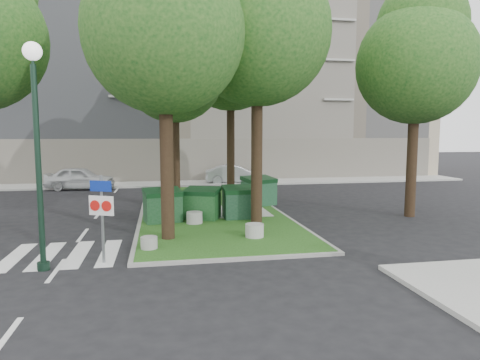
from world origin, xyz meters
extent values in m
plane|color=black|center=(0.00, 0.00, 0.00)|extent=(120.00, 120.00, 0.00)
cube|color=#1B4213|center=(0.50, 8.00, 0.06)|extent=(6.00, 16.00, 0.12)
cube|color=gray|center=(0.50, 8.00, 0.05)|extent=(6.30, 16.30, 0.10)
cube|color=#999993|center=(0.00, 18.50, 0.06)|extent=(42.00, 3.00, 0.12)
cube|color=silver|center=(-3.75, 1.50, 0.01)|extent=(5.00, 3.00, 0.01)
cube|color=tan|center=(0.00, 26.00, 8.00)|extent=(41.00, 12.00, 16.00)
cylinder|color=black|center=(-1.50, 2.50, 3.08)|extent=(0.44, 0.44, 6.16)
sphere|color=#124515|center=(-1.50, 2.50, 6.82)|extent=(5.20, 5.20, 5.20)
cylinder|color=black|center=(2.00, 4.50, 3.36)|extent=(0.44, 0.44, 6.72)
sphere|color=#124515|center=(2.00, 4.50, 7.44)|extent=(5.60, 5.60, 5.60)
cylinder|color=black|center=(-1.00, 9.00, 2.94)|extent=(0.44, 0.44, 5.88)
sphere|color=#124515|center=(-1.00, 9.00, 6.51)|extent=(4.80, 4.80, 4.80)
sphere|color=#124515|center=(-0.70, 9.20, 8.19)|extent=(3.60, 3.60, 3.60)
cylinder|color=black|center=(2.20, 12.00, 3.50)|extent=(0.44, 0.44, 7.00)
sphere|color=#124515|center=(2.20, 12.00, 7.75)|extent=(5.80, 5.80, 5.80)
sphere|color=#124515|center=(2.50, 12.20, 9.75)|extent=(4.35, 4.35, 4.35)
cylinder|color=black|center=(9.00, 5.00, 2.94)|extent=(0.44, 0.44, 5.88)
sphere|color=#124515|center=(9.00, 5.00, 6.51)|extent=(5.00, 5.00, 5.00)
sphere|color=#124515|center=(9.30, 5.20, 8.19)|extent=(3.75, 3.75, 3.75)
cube|color=#0E3316|center=(-1.66, 5.27, 0.67)|extent=(1.57, 1.22, 1.10)
cube|color=black|center=(-1.66, 5.27, 1.31)|extent=(1.63, 1.29, 0.32)
cube|color=#134118|center=(-0.06, 5.59, 0.65)|extent=(1.62, 1.40, 1.07)
cube|color=black|center=(-0.06, 5.59, 1.27)|extent=(1.69, 1.48, 0.31)
cube|color=black|center=(1.54, 5.48, 0.67)|extent=(1.44, 1.00, 1.11)
cube|color=black|center=(1.54, 5.48, 1.32)|extent=(1.49, 1.07, 0.32)
cube|color=#144124|center=(3.00, 8.39, 0.70)|extent=(1.77, 1.52, 1.17)
cube|color=black|center=(3.00, 8.39, 1.38)|extent=(1.84, 1.61, 0.34)
cylinder|color=gray|center=(-2.10, 1.31, 0.30)|extent=(0.51, 0.51, 0.36)
cylinder|color=#A0A09B|center=(1.40, 2.15, 0.34)|extent=(0.63, 0.63, 0.45)
cylinder|color=gray|center=(-0.44, 4.73, 0.34)|extent=(0.63, 0.63, 0.45)
cylinder|color=yellow|center=(2.89, 11.83, 0.43)|extent=(0.35, 0.35, 0.62)
cylinder|color=black|center=(-4.84, 0.10, 2.69)|extent=(0.15, 0.15, 5.39)
cylinder|color=black|center=(-4.84, 0.10, 0.11)|extent=(0.32, 0.32, 0.22)
sphere|color=white|center=(-4.84, 0.10, 5.71)|extent=(0.47, 0.47, 0.47)
cylinder|color=slate|center=(-3.33, 0.45, 1.24)|extent=(0.11, 0.11, 2.49)
cube|color=navy|center=(-3.33, 0.45, 2.19)|extent=(0.61, 0.30, 0.30)
cube|color=white|center=(-3.33, 0.45, 1.64)|extent=(0.70, 0.34, 0.55)
cylinder|color=red|center=(-3.51, 0.45, 1.64)|extent=(0.28, 0.15, 0.30)
cylinder|color=red|center=(-3.16, 0.45, 1.64)|extent=(0.28, 0.15, 0.30)
imported|color=silver|center=(-6.82, 16.99, 0.73)|extent=(4.45, 2.16, 1.46)
imported|color=#999CA0|center=(3.50, 18.11, 0.69)|extent=(4.31, 1.94, 1.37)
camera|label=1|loc=(-1.71, -11.78, 3.67)|focal=32.00mm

